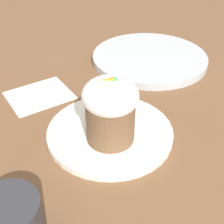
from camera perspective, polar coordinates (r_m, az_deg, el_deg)
name	(u,v)px	position (r m, az deg, el deg)	size (l,w,h in m)	color
ground_plane	(110,135)	(0.54, -0.37, -4.16)	(4.00, 4.00, 0.00)	brown
dessert_plate	(110,132)	(0.54, -0.37, -3.71)	(0.22, 0.22, 0.01)	white
carrot_cake	(112,109)	(0.48, 0.00, 0.62)	(0.09, 0.09, 0.11)	brown
spoon	(115,128)	(0.53, 0.55, -2.92)	(0.06, 0.13, 0.01)	#B7B7BC
side_plate	(150,58)	(0.78, 6.88, 9.79)	(0.28, 0.28, 0.02)	#B2B7BC
paper_napkin	(39,95)	(0.66, -13.12, 3.02)	(0.16, 0.15, 0.00)	white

